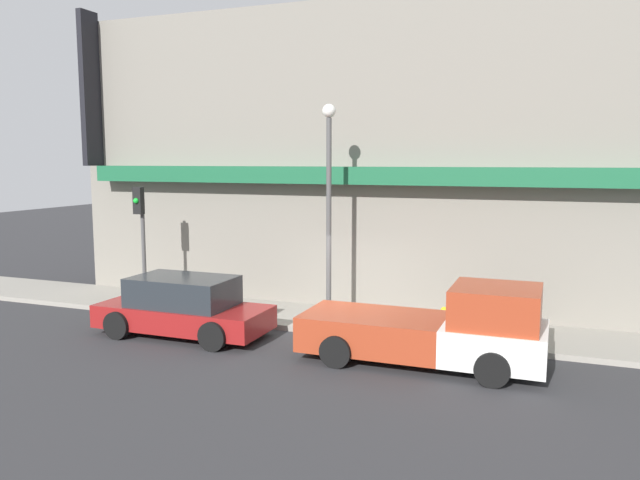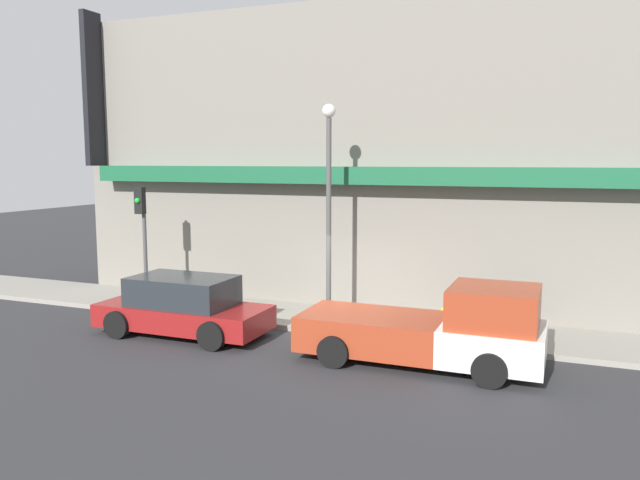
% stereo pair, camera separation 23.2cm
% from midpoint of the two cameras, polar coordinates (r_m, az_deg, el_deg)
% --- Properties ---
extents(ground_plane, '(80.00, 80.00, 0.00)m').
position_cam_midpoint_polar(ground_plane, '(16.27, 1.70, -8.79)').
color(ground_plane, '#2D2D30').
extents(sidewalk, '(36.00, 2.61, 0.14)m').
position_cam_midpoint_polar(sidewalk, '(17.43, 3.19, -7.45)').
color(sidewalk, gray).
rests_on(sidewalk, ground).
extents(building, '(19.80, 3.80, 9.34)m').
position_cam_midpoint_polar(building, '(19.52, 5.88, 7.36)').
color(building, gray).
rests_on(building, ground).
extents(pickup_truck, '(5.35, 2.16, 1.85)m').
position_cam_midpoint_polar(pickup_truck, '(14.09, 11.02, -8.06)').
color(pickup_truck, white).
rests_on(pickup_truck, ground).
extents(parked_car, '(4.48, 2.02, 1.54)m').
position_cam_midpoint_polar(parked_car, '(16.57, -12.00, -5.98)').
color(parked_car, maroon).
rests_on(parked_car, ground).
extents(fire_hydrant, '(0.18, 0.18, 0.71)m').
position_cam_midpoint_polar(fire_hydrant, '(16.09, 11.62, -7.29)').
color(fire_hydrant, yellow).
rests_on(fire_hydrant, sidewalk).
extents(street_lamp, '(0.36, 0.36, 5.84)m').
position_cam_midpoint_polar(street_lamp, '(16.69, 1.21, 4.75)').
color(street_lamp, '#4C4C4C').
rests_on(street_lamp, sidewalk).
extents(traffic_light, '(0.28, 0.42, 3.58)m').
position_cam_midpoint_polar(traffic_light, '(19.37, -15.59, 1.41)').
color(traffic_light, '#4C4C4C').
rests_on(traffic_light, sidewalk).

